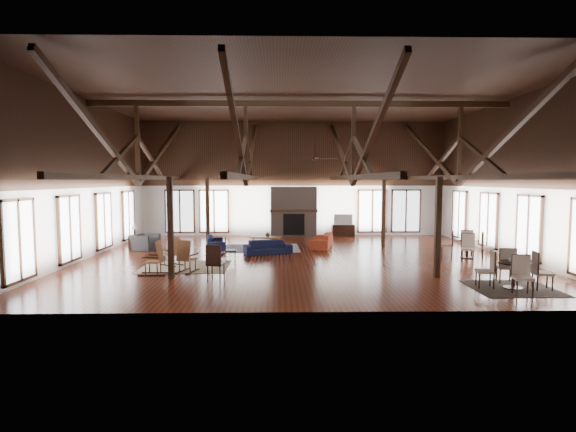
{
  "coord_description": "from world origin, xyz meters",
  "views": [
    {
      "loc": [
        -0.79,
        -16.81,
        2.94
      ],
      "look_at": [
        -0.41,
        1.0,
        1.52
      ],
      "focal_mm": 28.0,
      "sensor_mm": 36.0,
      "label": 1
    }
  ],
  "objects_px": {
    "armchair": "(145,242)",
    "tv_console": "(343,230)",
    "sofa_navy_front": "(268,247)",
    "sofa_navy_left": "(216,242)",
    "cafe_table_far": "(467,245)",
    "sofa_orange": "(321,240)",
    "cafe_table_near": "(514,270)",
    "coffee_table": "(266,238)"
  },
  "relations": [
    {
      "from": "sofa_orange",
      "to": "cafe_table_far",
      "type": "xyz_separation_m",
      "value": [
        5.25,
        -2.93,
        0.2
      ]
    },
    {
      "from": "sofa_navy_left",
      "to": "cafe_table_far",
      "type": "height_order",
      "value": "cafe_table_far"
    },
    {
      "from": "sofa_orange",
      "to": "sofa_navy_left",
      "type": "bearing_deg",
      "value": -73.14
    },
    {
      "from": "sofa_navy_left",
      "to": "armchair",
      "type": "relative_size",
      "value": 1.82
    },
    {
      "from": "cafe_table_near",
      "to": "sofa_navy_front",
      "type": "bearing_deg",
      "value": 139.25
    },
    {
      "from": "coffee_table",
      "to": "armchair",
      "type": "relative_size",
      "value": 1.38
    },
    {
      "from": "sofa_orange",
      "to": "cafe_table_far",
      "type": "relative_size",
      "value": 1.04
    },
    {
      "from": "armchair",
      "to": "tv_console",
      "type": "height_order",
      "value": "armchair"
    },
    {
      "from": "armchair",
      "to": "cafe_table_near",
      "type": "relative_size",
      "value": 0.52
    },
    {
      "from": "coffee_table",
      "to": "cafe_table_far",
      "type": "xyz_separation_m",
      "value": [
        7.68,
        -2.7,
        0.05
      ]
    },
    {
      "from": "coffee_table",
      "to": "sofa_navy_front",
      "type": "bearing_deg",
      "value": -75.0
    },
    {
      "from": "sofa_orange",
      "to": "cafe_table_near",
      "type": "relative_size",
      "value": 1.02
    },
    {
      "from": "sofa_orange",
      "to": "coffee_table",
      "type": "relative_size",
      "value": 1.44
    },
    {
      "from": "sofa_orange",
      "to": "coffee_table",
      "type": "bearing_deg",
      "value": -71.83
    },
    {
      "from": "coffee_table",
      "to": "tv_console",
      "type": "relative_size",
      "value": 1.19
    },
    {
      "from": "coffee_table",
      "to": "sofa_orange",
      "type": "bearing_deg",
      "value": 16.25
    },
    {
      "from": "armchair",
      "to": "cafe_table_near",
      "type": "xyz_separation_m",
      "value": [
        12.0,
        -6.99,
        0.17
      ]
    },
    {
      "from": "sofa_navy_front",
      "to": "cafe_table_far",
      "type": "relative_size",
      "value": 0.96
    },
    {
      "from": "coffee_table",
      "to": "cafe_table_near",
      "type": "xyz_separation_m",
      "value": [
        6.93,
        -7.49,
        0.06
      ]
    },
    {
      "from": "sofa_navy_front",
      "to": "coffee_table",
      "type": "xyz_separation_m",
      "value": [
        -0.12,
        1.62,
        0.17
      ]
    },
    {
      "from": "armchair",
      "to": "cafe_table_far",
      "type": "distance_m",
      "value": 12.95
    },
    {
      "from": "armchair",
      "to": "cafe_table_far",
      "type": "bearing_deg",
      "value": -83.61
    },
    {
      "from": "sofa_navy_front",
      "to": "armchair",
      "type": "relative_size",
      "value": 1.82
    },
    {
      "from": "sofa_navy_left",
      "to": "sofa_orange",
      "type": "distance_m",
      "value": 4.62
    },
    {
      "from": "sofa_navy_left",
      "to": "cafe_table_near",
      "type": "bearing_deg",
      "value": -140.03
    },
    {
      "from": "cafe_table_near",
      "to": "cafe_table_far",
      "type": "distance_m",
      "value": 4.85
    },
    {
      "from": "sofa_navy_left",
      "to": "sofa_navy_front",
      "type": "bearing_deg",
      "value": -134.58
    },
    {
      "from": "sofa_navy_front",
      "to": "cafe_table_near",
      "type": "relative_size",
      "value": 0.94
    },
    {
      "from": "sofa_navy_left",
      "to": "cafe_table_near",
      "type": "xyz_separation_m",
      "value": [
        9.1,
        -7.39,
        0.23
      ]
    },
    {
      "from": "sofa_navy_front",
      "to": "armchair",
      "type": "height_order",
      "value": "armchair"
    },
    {
      "from": "coffee_table",
      "to": "armchair",
      "type": "height_order",
      "value": "armchair"
    },
    {
      "from": "sofa_navy_front",
      "to": "coffee_table",
      "type": "height_order",
      "value": "sofa_navy_front"
    },
    {
      "from": "sofa_orange",
      "to": "armchair",
      "type": "height_order",
      "value": "armchair"
    },
    {
      "from": "sofa_orange",
      "to": "armchair",
      "type": "xyz_separation_m",
      "value": [
        -7.51,
        -0.73,
        0.04
      ]
    },
    {
      "from": "sofa_navy_left",
      "to": "coffee_table",
      "type": "xyz_separation_m",
      "value": [
        2.17,
        0.1,
        0.17
      ]
    },
    {
      "from": "coffee_table",
      "to": "cafe_table_far",
      "type": "relative_size",
      "value": 0.73
    },
    {
      "from": "armchair",
      "to": "tv_console",
      "type": "bearing_deg",
      "value": -46.38
    },
    {
      "from": "cafe_table_near",
      "to": "tv_console",
      "type": "xyz_separation_m",
      "value": [
        -2.96,
        11.69,
        -0.21
      ]
    },
    {
      "from": "sofa_navy_left",
      "to": "armchair",
      "type": "bearing_deg",
      "value": 86.91
    },
    {
      "from": "sofa_navy_front",
      "to": "cafe_table_far",
      "type": "distance_m",
      "value": 7.65
    },
    {
      "from": "sofa_navy_front",
      "to": "sofa_navy_left",
      "type": "distance_m",
      "value": 2.75
    },
    {
      "from": "sofa_navy_front",
      "to": "sofa_navy_left",
      "type": "height_order",
      "value": "same"
    }
  ]
}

